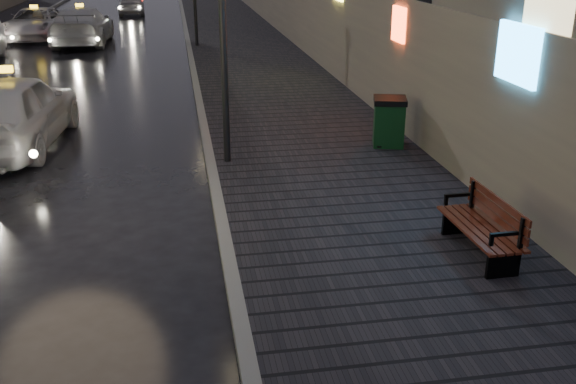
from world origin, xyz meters
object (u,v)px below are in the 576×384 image
object	(u,v)px
taxi_far	(36,24)
car_far	(131,3)
bench	(485,226)
taxi_mid	(82,26)
trash_bin	(389,121)
taxi_near	(11,111)

from	to	relation	value
taxi_far	car_far	distance (m)	11.16
bench	taxi_mid	world-z (taller)	taxi_mid
trash_bin	car_far	distance (m)	31.22
bench	taxi_mid	distance (m)	24.54
trash_bin	taxi_far	bearing A→B (deg)	134.06
taxi_far	trash_bin	bearing A→B (deg)	-57.16
bench	car_far	world-z (taller)	car_far
bench	trash_bin	world-z (taller)	trash_bin
taxi_far	car_far	world-z (taller)	taxi_far
trash_bin	taxi_mid	bearing A→B (deg)	131.10
trash_bin	taxi_mid	world-z (taller)	taxi_mid
taxi_mid	car_far	xyz separation A→B (m)	(1.50, 12.68, -0.15)
taxi_far	car_far	xyz separation A→B (m)	(3.89, 10.46, -0.04)
bench	taxi_far	world-z (taller)	taxi_far
taxi_near	taxi_mid	size ratio (longest dim) A/B	0.88
bench	car_far	xyz separation A→B (m)	(-6.87, 35.75, 0.10)
taxi_near	car_far	xyz separation A→B (m)	(1.10, 28.66, -0.18)
bench	taxi_far	size ratio (longest dim) A/B	0.33
trash_bin	car_far	bearing A→B (deg)	118.28
taxi_near	taxi_far	distance (m)	18.41
trash_bin	taxi_mid	size ratio (longest dim) A/B	0.19
trash_bin	car_far	size ratio (longest dim) A/B	0.27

